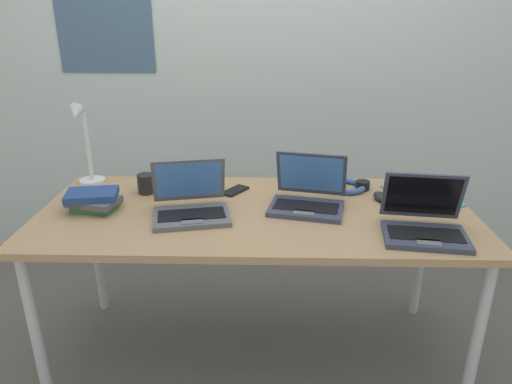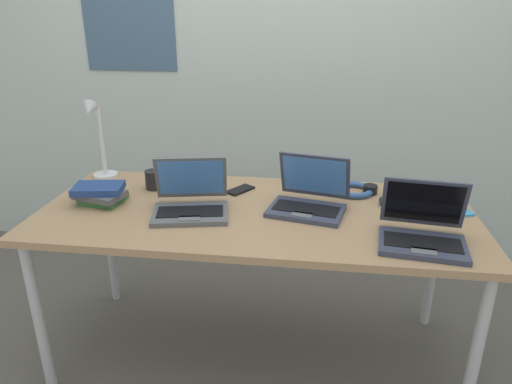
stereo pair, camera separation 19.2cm
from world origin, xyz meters
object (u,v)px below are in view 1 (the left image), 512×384
object	(u,v)px
cell_phone	(235,191)
book_stack	(94,200)
coffee_mug	(146,184)
laptop_front_left	(308,197)
computer_mouse	(381,197)
desk_lamp	(85,145)
headphones	(346,186)
paper_folder_far_corner	(421,196)
laptop_mid_desk	(424,223)
laptop_near_mouse	(191,205)

from	to	relation	value
cell_phone	book_stack	bearing A→B (deg)	-124.47
cell_phone	coffee_mug	distance (m)	0.40
laptop_front_left	computer_mouse	bearing A→B (deg)	14.68
book_stack	coffee_mug	distance (m)	0.26
desk_lamp	laptop_front_left	xyz separation A→B (m)	(1.02, -0.24, -0.15)
headphones	desk_lamp	bearing A→B (deg)	178.79
laptop_front_left	paper_folder_far_corner	bearing A→B (deg)	14.44
cell_phone	headphones	xyz separation A→B (m)	(0.52, 0.05, 0.01)
cell_phone	desk_lamp	bearing A→B (deg)	-151.17
laptop_mid_desk	coffee_mug	bearing A→B (deg)	160.88
book_stack	desk_lamp	bearing A→B (deg)	113.43
computer_mouse	cell_phone	xyz separation A→B (m)	(-0.65, 0.09, -0.01)
desk_lamp	computer_mouse	world-z (taller)	desk_lamp
laptop_near_mouse	computer_mouse	bearing A→B (deg)	12.49
headphones	book_stack	distance (m)	1.12
laptop_near_mouse	book_stack	size ratio (longest dim) A/B	1.51
laptop_near_mouse	paper_folder_far_corner	xyz separation A→B (m)	(1.00, 0.23, -0.04)
desk_lamp	laptop_near_mouse	xyz separation A→B (m)	(0.54, -0.34, -0.15)
computer_mouse	laptop_front_left	bearing A→B (deg)	-175.77
laptop_near_mouse	coffee_mug	xyz separation A→B (m)	(-0.24, 0.24, -0.00)
cell_phone	headphones	distance (m)	0.52
computer_mouse	book_stack	distance (m)	1.23
laptop_mid_desk	laptop_front_left	bearing A→B (deg)	149.28
book_stack	paper_folder_far_corner	distance (m)	1.42
desk_lamp	laptop_mid_desk	xyz separation A→B (m)	(1.43, -0.49, -0.15)
desk_lamp	book_stack	size ratio (longest dim) A/B	1.74
laptop_near_mouse	computer_mouse	world-z (taller)	laptop_near_mouse
coffee_mug	laptop_mid_desk	bearing A→B (deg)	-19.12
desk_lamp	cell_phone	size ratio (longest dim) A/B	2.94
laptop_mid_desk	cell_phone	distance (m)	0.84
laptop_near_mouse	laptop_mid_desk	size ratio (longest dim) A/B	1.06
headphones	laptop_mid_desk	bearing A→B (deg)	-65.12
computer_mouse	paper_folder_far_corner	size ratio (longest dim) A/B	0.31
desk_lamp	laptop_front_left	bearing A→B (deg)	-13.40
laptop_near_mouse	computer_mouse	size ratio (longest dim) A/B	3.64
paper_folder_far_corner	laptop_mid_desk	bearing A→B (deg)	-105.79
laptop_near_mouse	laptop_mid_desk	xyz separation A→B (m)	(0.89, -0.15, -0.00)
laptop_front_left	headphones	size ratio (longest dim) A/B	1.64
laptop_front_left	book_stack	bearing A→B (deg)	-176.95
desk_lamp	coffee_mug	world-z (taller)	desk_lamp
laptop_front_left	headphones	world-z (taller)	laptop_front_left
desk_lamp	laptop_near_mouse	size ratio (longest dim) A/B	1.15
paper_folder_far_corner	cell_phone	bearing A→B (deg)	177.40
desk_lamp	paper_folder_far_corner	world-z (taller)	desk_lamp
laptop_near_mouse	coffee_mug	size ratio (longest dim) A/B	3.09
paper_folder_far_corner	laptop_near_mouse	bearing A→B (deg)	-167.21
laptop_front_left	coffee_mug	bearing A→B (deg)	168.43
laptop_front_left	cell_phone	bearing A→B (deg)	151.68
cell_phone	book_stack	world-z (taller)	book_stack
laptop_front_left	computer_mouse	world-z (taller)	laptop_front_left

